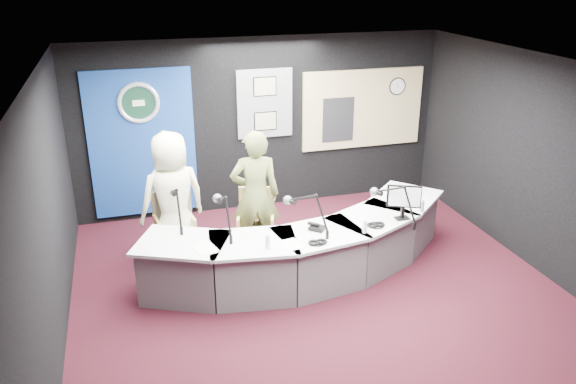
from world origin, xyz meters
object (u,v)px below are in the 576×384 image
object	(u,v)px
armchair_left	(175,226)
armchair_right	(256,226)
person_woman	(255,196)
broadcast_desk	(304,249)
person_man	(173,199)

from	to	relation	value
armchair_left	armchair_right	distance (m)	1.11
person_woman	broadcast_desk	bearing A→B (deg)	133.43
person_man	armchair_left	bearing A→B (deg)	164.83
broadcast_desk	armchair_right	world-z (taller)	armchair_right
broadcast_desk	armchair_right	distance (m)	0.84
armchair_left	person_man	size ratio (longest dim) A/B	0.56
broadcast_desk	armchair_right	xyz separation A→B (m)	(-0.49, 0.68, 0.08)
armchair_right	armchair_left	bearing A→B (deg)	-174.46
armchair_left	person_man	xyz separation A→B (m)	(-0.00, 0.00, 0.41)
broadcast_desk	person_woman	size ratio (longest dim) A/B	2.46
armchair_left	person_man	distance (m)	0.41
person_man	person_woman	xyz separation A→B (m)	(1.09, -0.20, -0.00)
armchair_left	armchair_right	size ratio (longest dim) A/B	1.12
broadcast_desk	armchair_left	xyz separation A→B (m)	(-1.57, 0.88, 0.14)
person_woman	armchair_right	bearing A→B (deg)	-0.00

